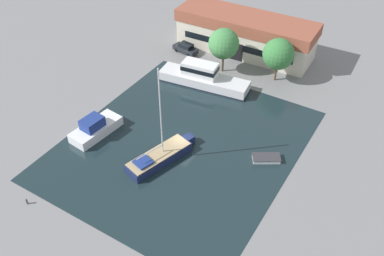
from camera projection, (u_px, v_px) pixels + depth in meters
ground_plane at (182, 144)px, 55.25m from camera, size 440.00×440.00×0.00m
water_canal at (182, 144)px, 55.25m from camera, size 27.69×32.07×0.01m
warehouse_building at (245, 34)px, 71.82m from camera, size 23.74×8.06×6.40m
quay_tree_near_building at (278, 54)px, 64.00m from camera, size 4.79×4.79×6.96m
quay_tree_by_water at (224, 44)px, 65.79m from camera, size 4.80×4.80×7.30m
parked_car at (186, 48)px, 72.87m from camera, size 4.61×2.35×1.74m
sailboat_moored at (160, 156)px, 52.49m from camera, size 4.93×10.01×13.07m
motor_cruiser at (203, 77)px, 64.95m from camera, size 14.36×5.22×3.72m
small_dinghy at (266, 158)px, 52.79m from camera, size 3.80×3.22×0.56m
cabin_boat at (95, 128)px, 56.24m from camera, size 3.69×7.36×2.71m
mooring_bollard at (27, 201)px, 47.32m from camera, size 0.23×0.23×0.77m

